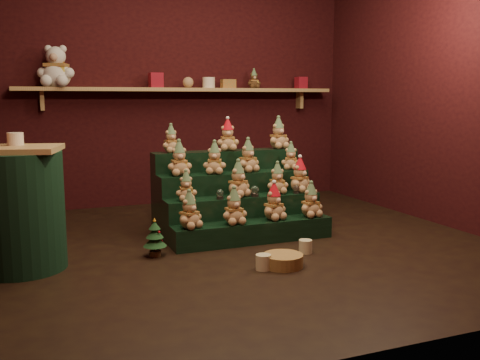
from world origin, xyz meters
name	(u,v)px	position (x,y,z in m)	size (l,w,h in m)	color
ground	(248,244)	(0.00, 0.00, 0.00)	(4.00, 4.00, 0.00)	black
back_wall	(180,81)	(0.00, 2.05, 1.40)	(4.00, 0.10, 2.80)	black
front_wall	(426,55)	(0.00, -2.05, 1.40)	(4.00, 0.10, 2.80)	black
right_wall	(450,77)	(2.05, 0.00, 1.40)	(0.10, 4.00, 2.80)	black
back_shelf	(184,90)	(0.00, 1.87, 1.29)	(3.60, 0.26, 0.24)	tan
riser_tier_front	(253,232)	(0.07, 0.04, 0.09)	(1.40, 0.22, 0.18)	black
riser_tier_midfront	(243,216)	(0.07, 0.26, 0.18)	(1.40, 0.22, 0.36)	black
riser_tier_midback	(234,202)	(0.07, 0.48, 0.27)	(1.40, 0.22, 0.54)	black
riser_tier_back	(226,188)	(0.07, 0.70, 0.36)	(1.40, 0.22, 0.72)	black
teddy_0	(189,210)	(-0.50, 0.02, 0.33)	(0.21, 0.19, 0.30)	tan
teddy_1	(234,206)	(-0.12, 0.02, 0.33)	(0.21, 0.19, 0.30)	tan
teddy_2	(274,202)	(0.26, 0.04, 0.34)	(0.22, 0.20, 0.31)	tan
teddy_3	(311,200)	(0.61, 0.03, 0.33)	(0.21, 0.19, 0.30)	tan
teddy_4	(186,186)	(-0.46, 0.25, 0.48)	(0.18, 0.16, 0.25)	tan
teddy_5	(238,179)	(0.01, 0.25, 0.52)	(0.22, 0.20, 0.31)	tan
teddy_6	(277,178)	(0.40, 0.27, 0.50)	(0.20, 0.18, 0.28)	tan
teddy_7	(300,175)	(0.62, 0.27, 0.51)	(0.22, 0.20, 0.31)	tan
teddy_8	(179,158)	(-0.45, 0.49, 0.69)	(0.21, 0.19, 0.30)	tan
teddy_9	(215,158)	(-0.13, 0.47, 0.68)	(0.20, 0.18, 0.29)	tan
teddy_10	(248,155)	(0.20, 0.48, 0.69)	(0.21, 0.19, 0.30)	tan
teddy_11	(291,156)	(0.64, 0.47, 0.67)	(0.18, 0.16, 0.25)	tan
teddy_12	(171,139)	(-0.46, 0.71, 0.84)	(0.18, 0.16, 0.25)	tan
teddy_13	(228,135)	(0.08, 0.70, 0.87)	(0.21, 0.19, 0.29)	tan
teddy_14	(278,133)	(0.61, 0.70, 0.87)	(0.22, 0.19, 0.30)	tan
snow_globe_a	(220,194)	(-0.17, 0.20, 0.40)	(0.06, 0.06, 0.08)	black
snow_globe_b	(255,191)	(0.15, 0.20, 0.41)	(0.07, 0.07, 0.10)	black
snow_globe_c	(296,189)	(0.55, 0.20, 0.40)	(0.06, 0.06, 0.08)	black
side_table	(20,209)	(-1.74, -0.01, 0.43)	(0.67, 0.61, 0.88)	tan
table_ornament	(15,139)	(-1.74, 0.09, 0.92)	(0.11, 0.11, 0.09)	beige
mini_christmas_tree	(155,238)	(-0.80, -0.06, 0.15)	(0.18, 0.18, 0.31)	#462F19
mug_left	(263,262)	(-0.15, -0.66, 0.05)	(0.11, 0.11, 0.11)	beige
mug_right	(305,246)	(0.32, -0.41, 0.05)	(0.11, 0.11, 0.11)	beige
wicker_basket	(283,260)	(0.01, -0.65, 0.05)	(0.29, 0.29, 0.09)	olive
white_bear	(56,61)	(-1.35, 1.84, 1.58)	(0.37, 0.34, 0.52)	white
brown_bear	(254,79)	(0.84, 1.84, 1.43)	(0.16, 0.14, 0.22)	#482F18
gift_tin_red_a	(156,80)	(-0.32, 1.85, 1.40)	(0.14, 0.14, 0.16)	maroon
gift_tin_cream	(209,83)	(0.29, 1.85, 1.38)	(0.14, 0.14, 0.12)	beige
gift_tin_red_b	(301,83)	(1.47, 1.85, 1.39)	(0.12, 0.12, 0.14)	maroon
shelf_plush_ball	(188,82)	(0.04, 1.85, 1.38)	(0.12, 0.12, 0.12)	tan
scarf_gift_box	(228,84)	(0.52, 1.85, 1.37)	(0.16, 0.10, 0.10)	#C84F1C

